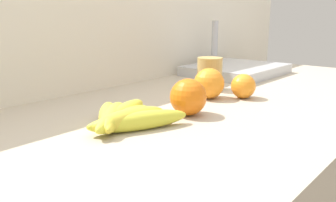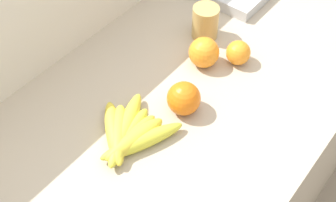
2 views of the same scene
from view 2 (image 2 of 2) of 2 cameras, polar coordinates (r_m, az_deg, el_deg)
counter at (r=1.50m, az=2.09°, el=-10.93°), size 1.82×0.69×0.94m
wall_back at (r=1.51m, az=-9.18°, el=0.41°), size 2.22×0.06×1.30m
banana_bunch at (r=1.01m, az=-5.18°, el=-4.39°), size 0.22×0.21×0.04m
orange_front at (r=1.05m, az=2.04°, el=0.33°), size 0.08×0.08×0.08m
orange_back_left at (r=1.17m, az=4.64°, el=6.26°), size 0.08×0.08×0.08m
orange_center at (r=1.19m, az=9.02°, el=6.16°), size 0.07×0.07×0.07m
mug at (r=1.25m, az=4.81°, el=10.06°), size 0.07×0.07×0.10m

